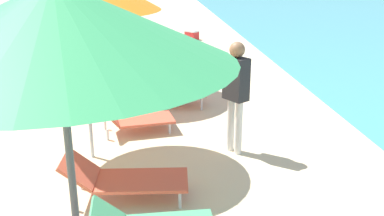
{
  "coord_description": "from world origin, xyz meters",
  "views": [
    {
      "loc": [
        0.29,
        4.82,
        2.88
      ],
      "look_at": [
        0.94,
        10.61,
        0.85
      ],
      "focal_mm": 41.64,
      "sensor_mm": 36.0,
      "label": 1
    }
  ],
  "objects": [
    {
      "name": "lounger_fifth_inland",
      "position": [
        0.71,
        13.22,
        0.34
      ],
      "size": [
        1.6,
        0.76,
        0.66
      ],
      "rotation": [
        0.0,
        0.0,
        -0.12
      ],
      "color": "#D8593F",
      "rests_on": "ground"
    },
    {
      "name": "person_walking_mid",
      "position": [
        1.63,
        10.94,
        1.04
      ],
      "size": [
        0.38,
        0.42,
        1.7
      ],
      "rotation": [
        0.0,
        0.0,
        0.56
      ],
      "color": "silver",
      "rests_on": "ground"
    },
    {
      "name": "lounger_fourth_shoreside",
      "position": [
        0.11,
        11.92,
        0.26
      ],
      "size": [
        1.29,
        0.76,
        0.56
      ],
      "rotation": [
        0.0,
        0.0,
        0.15
      ],
      "color": "#D8593F",
      "rests_on": "ground"
    },
    {
      "name": "umbrella_third",
      "position": [
        -0.2,
        7.45,
        2.5
      ],
      "size": [
        2.12,
        2.12,
        2.8
      ],
      "color": "#4C4C51",
      "rests_on": "ground"
    },
    {
      "name": "person_walking_near",
      "position": [
        -3.36,
        21.67,
        0.99
      ],
      "size": [
        0.41,
        0.41,
        1.63
      ],
      "rotation": [
        0.0,
        0.0,
        3.95
      ],
      "color": "silver",
      "rests_on": "ground"
    },
    {
      "name": "lounger_fifth_shoreside",
      "position": [
        0.35,
        15.58,
        0.28
      ],
      "size": [
        1.47,
        0.85,
        0.6
      ],
      "rotation": [
        0.0,
        0.0,
        -0.18
      ],
      "color": "#D8593F",
      "rests_on": "ground"
    },
    {
      "name": "lounger_fourth_inland",
      "position": [
        -0.0,
        9.74,
        0.28
      ],
      "size": [
        1.56,
        0.71,
        0.58
      ],
      "rotation": [
        0.0,
        0.0,
        -0.08
      ],
      "color": "#D8593F",
      "rests_on": "ground"
    },
    {
      "name": "lounger_farthest_shoreside",
      "position": [
        0.34,
        19.54,
        0.3
      ],
      "size": [
        1.58,
        0.85,
        0.57
      ],
      "rotation": [
        0.0,
        0.0,
        -0.1
      ],
      "color": "#D8593F",
      "rests_on": "ground"
    },
    {
      "name": "lounger_farthest_inland",
      "position": [
        -0.12,
        17.19,
        0.32
      ],
      "size": [
        1.6,
        0.82,
        0.59
      ],
      "rotation": [
        0.0,
        0.0,
        0.15
      ],
      "color": "#D8593F",
      "rests_on": "ground"
    },
    {
      "name": "cooler_box",
      "position": [
        2.04,
        20.38,
        0.16
      ],
      "size": [
        0.53,
        0.53,
        0.32
      ],
      "color": "red",
      "rests_on": "ground"
    }
  ]
}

